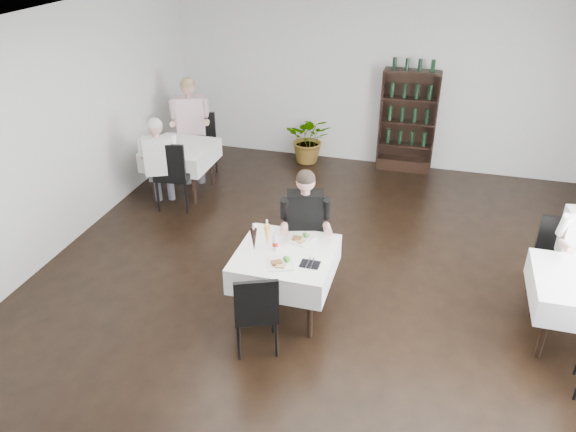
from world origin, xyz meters
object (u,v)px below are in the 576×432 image
object	(u,v)px
wine_shelf	(408,122)
main_table	(285,264)
potted_tree	(309,139)
diner_main	(305,223)

from	to	relation	value
wine_shelf	main_table	xyz separation A→B (m)	(-0.90, -4.31, -0.23)
potted_tree	diner_main	xyz separation A→B (m)	(0.84, -3.70, 0.43)
potted_tree	diner_main	distance (m)	3.82
wine_shelf	diner_main	world-z (taller)	wine_shelf
main_table	diner_main	size ratio (longest dim) A/B	0.69
potted_tree	diner_main	bearing A→B (deg)	-77.17
main_table	potted_tree	xyz separation A→B (m)	(-0.75, 4.20, -0.19)
wine_shelf	potted_tree	size ratio (longest dim) A/B	2.02
wine_shelf	diner_main	distance (m)	3.90
wine_shelf	potted_tree	xyz separation A→B (m)	(-1.65, -0.11, -0.41)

